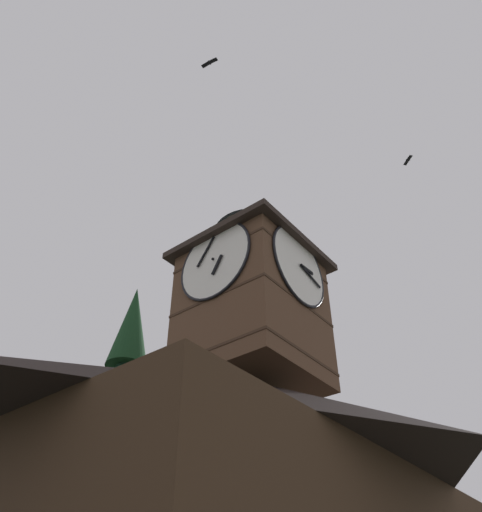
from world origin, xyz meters
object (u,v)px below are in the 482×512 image
Objects in this scene: clock_tower at (252,300)px; moon at (50,480)px; flying_bird_high at (210,63)px; flying_bird_low at (408,160)px; pine_tree_behind at (107,497)px.

moon is (-16.04, -36.17, 2.88)m from clock_tower.
flying_bird_high is 10.76m from flying_bird_low.
pine_tree_behind is (-0.62, -7.59, -5.55)m from clock_tower.
pine_tree_behind is at bearing -94.69° from clock_tower.
flying_bird_low is at bearing 161.83° from flying_bird_high.
clock_tower is 4.10× the size of moon.
clock_tower is at bearing 85.31° from pine_tree_behind.
pine_tree_behind reaches higher than moon.
clock_tower is 9.42m from pine_tree_behind.
moon is at bearing -118.34° from pine_tree_behind.
moon is at bearing -113.92° from clock_tower.
clock_tower is 39.67m from moon.
clock_tower is 13.94× the size of flying_bird_low.
pine_tree_behind is at bearing -72.15° from flying_bird_low.
pine_tree_behind is 16.72m from flying_bird_high.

